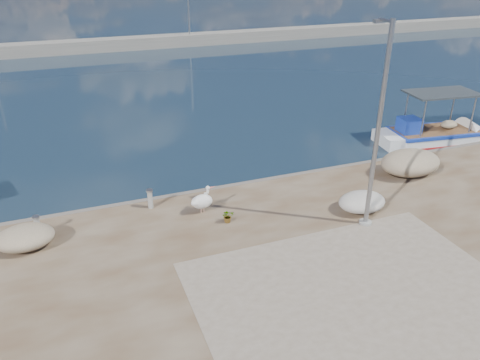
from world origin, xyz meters
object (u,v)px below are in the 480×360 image
pelican (203,201)px  lamp_post (377,137)px  boat_right (433,137)px  bollard_near (150,198)px

pelican → lamp_post: lamp_post is taller
boat_right → pelican: (-14.16, -3.82, 0.73)m
pelican → lamp_post: (5.19, -2.84, 2.82)m
lamp_post → boat_right: bearing=36.6°
pelican → bollard_near: pelican is taller
boat_right → lamp_post: (-8.97, -6.66, 3.55)m
boat_right → pelican: size_ratio=6.34×
boat_right → bollard_near: 16.16m
pelican → bollard_near: (-1.75, 1.04, -0.06)m
lamp_post → bollard_near: bearing=150.8°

